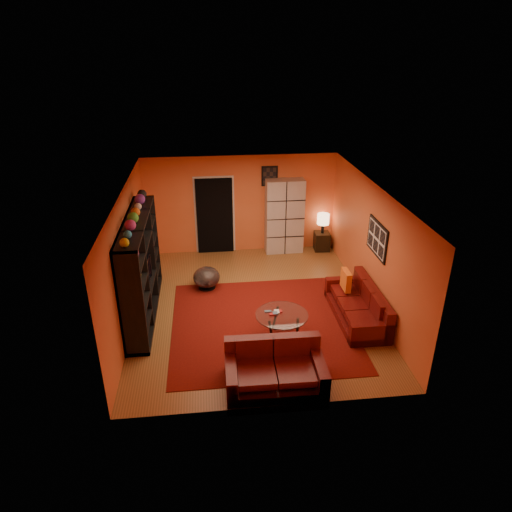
{
  "coord_description": "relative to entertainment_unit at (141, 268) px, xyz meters",
  "views": [
    {
      "loc": [
        -0.89,
        -8.4,
        5.18
      ],
      "look_at": [
        0.07,
        0.1,
        1.15
      ],
      "focal_mm": 32.0,
      "sensor_mm": 36.0,
      "label": 1
    }
  ],
  "objects": [
    {
      "name": "floor",
      "position": [
        2.27,
        0.0,
        -1.05
      ],
      "size": [
        6.0,
        6.0,
        0.0
      ],
      "primitive_type": "plane",
      "color": "brown",
      "rests_on": "ground"
    },
    {
      "name": "wall_art_right",
      "position": [
        4.75,
        -0.3,
        0.55
      ],
      "size": [
        0.03,
        1.0,
        0.7
      ],
      "primitive_type": "cube",
      "color": "black",
      "rests_on": "wall_right"
    },
    {
      "name": "wall_front",
      "position": [
        2.27,
        -3.0,
        0.25
      ],
      "size": [
        6.0,
        0.0,
        6.0
      ],
      "primitive_type": "plane",
      "rotation": [
        -1.57,
        0.0,
        0.0
      ],
      "color": "orange",
      "rests_on": "floor"
    },
    {
      "name": "storage_cabinet",
      "position": [
        3.41,
        2.8,
        -0.05
      ],
      "size": [
        1.01,
        0.46,
        2.0
      ],
      "primitive_type": "cube",
      "rotation": [
        0.0,
        0.0,
        0.02
      ],
      "color": "beige",
      "rests_on": "floor"
    },
    {
      "name": "doorway",
      "position": [
        1.57,
        2.96,
        -0.03
      ],
      "size": [
        0.95,
        0.1,
        2.04
      ],
      "primitive_type": "cube",
      "color": "black",
      "rests_on": "floor"
    },
    {
      "name": "wall_art_back",
      "position": [
        3.02,
        2.98,
        1.0
      ],
      "size": [
        0.42,
        0.03,
        0.52
      ],
      "primitive_type": "cube",
      "color": "black",
      "rests_on": "wall_back"
    },
    {
      "name": "wall_left",
      "position": [
        -0.23,
        0.0,
        0.25
      ],
      "size": [
        0.0,
        6.0,
        6.0
      ],
      "primitive_type": "plane",
      "rotation": [
        1.57,
        0.0,
        1.57
      ],
      "color": "orange",
      "rests_on": "floor"
    },
    {
      "name": "coffee_table",
      "position": [
        2.69,
        -1.17,
        -0.59
      ],
      "size": [
        1.0,
        1.0,
        0.5
      ],
      "rotation": [
        0.0,
        0.0,
        -0.3
      ],
      "color": "silver",
      "rests_on": "floor"
    },
    {
      "name": "wall_right",
      "position": [
        4.78,
        0.0,
        0.25
      ],
      "size": [
        0.0,
        6.0,
        6.0
      ],
      "primitive_type": "plane",
      "rotation": [
        1.57,
        0.0,
        -1.57
      ],
      "color": "orange",
      "rests_on": "floor"
    },
    {
      "name": "throw_pillow",
      "position": [
        4.22,
        -0.19,
        -0.42
      ],
      "size": [
        0.12,
        0.42,
        0.42
      ],
      "primitive_type": "cube",
      "color": "orange",
      "rests_on": "sofa"
    },
    {
      "name": "loveseat",
      "position": [
        2.37,
        -2.41,
        -0.77
      ],
      "size": [
        1.65,
        1.0,
        0.85
      ],
      "rotation": [
        0.0,
        0.0,
        1.55
      ],
      "color": "#4C0A0A",
      "rests_on": "rug"
    },
    {
      "name": "table_lamp",
      "position": [
        4.45,
        2.75,
        -0.17
      ],
      "size": [
        0.32,
        0.32,
        0.54
      ],
      "color": "black",
      "rests_on": "side_table"
    },
    {
      "name": "bowl_chair",
      "position": [
        1.3,
        0.93,
        -0.78
      ],
      "size": [
        0.62,
        0.62,
        0.51
      ],
      "color": "black",
      "rests_on": "floor"
    },
    {
      "name": "ceiling",
      "position": [
        2.27,
        0.0,
        1.55
      ],
      "size": [
        6.0,
        6.0,
        0.0
      ],
      "primitive_type": "plane",
      "rotation": [
        3.14,
        0.0,
        0.0
      ],
      "color": "white",
      "rests_on": "wall_back"
    },
    {
      "name": "entertainment_unit",
      "position": [
        0.0,
        0.0,
        0.0
      ],
      "size": [
        0.45,
        3.0,
        2.1
      ],
      "primitive_type": "cube",
      "color": "black",
      "rests_on": "floor"
    },
    {
      "name": "sofa",
      "position": [
        4.41,
        -0.69,
        -0.76
      ],
      "size": [
        0.83,
        2.01,
        0.85
      ],
      "rotation": [
        0.0,
        0.0,
        -0.01
      ],
      "color": "#4C0A0A",
      "rests_on": "rug"
    },
    {
      "name": "wall_back",
      "position": [
        2.27,
        3.0,
        0.25
      ],
      "size": [
        6.0,
        0.0,
        6.0
      ],
      "primitive_type": "plane",
      "rotation": [
        1.57,
        0.0,
        0.0
      ],
      "color": "orange",
      "rests_on": "floor"
    },
    {
      "name": "tv",
      "position": [
        0.05,
        -0.06,
        -0.08
      ],
      "size": [
        0.86,
        0.11,
        0.5
      ],
      "primitive_type": "imported",
      "rotation": [
        0.0,
        0.0,
        1.57
      ],
      "color": "black",
      "rests_on": "entertainment_unit"
    },
    {
      "name": "side_table",
      "position": [
        4.45,
        2.75,
        -0.8
      ],
      "size": [
        0.42,
        0.42,
        0.5
      ],
      "primitive_type": "cube",
      "rotation": [
        0.0,
        0.0,
        -0.04
      ],
      "color": "black",
      "rests_on": "floor"
    },
    {
      "name": "rug",
      "position": [
        2.38,
        -0.7,
        -1.04
      ],
      "size": [
        3.6,
        3.6,
        0.01
      ],
      "primitive_type": "cube",
      "color": "#540C09",
      "rests_on": "floor"
    }
  ]
}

